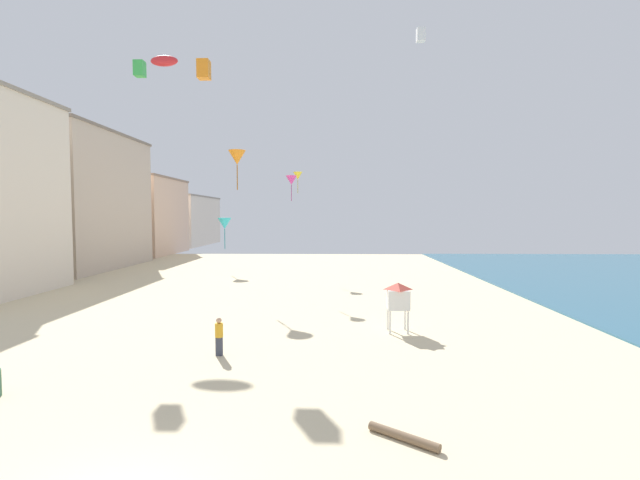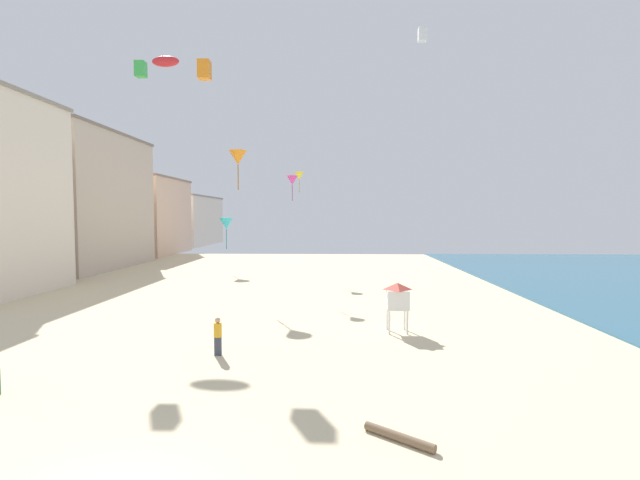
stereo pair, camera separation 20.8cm
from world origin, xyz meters
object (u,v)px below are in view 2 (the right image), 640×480
object	(u,v)px
lifeguard_stand	(397,297)
kite_cyan_delta	(226,223)
kite_flyer	(218,334)
kite_green_box	(141,69)
driftwood_log	(399,437)
kite_white_box	(422,35)
kite_magenta_delta	(292,180)
kite_orange_delta	(238,158)
kite_red_parafoil	(166,61)
kite_orange_box	(204,70)
kite_yellow_delta	(299,176)

from	to	relation	value
lifeguard_stand	kite_cyan_delta	distance (m)	27.79
kite_flyer	kite_green_box	size ratio (longest dim) A/B	1.58
driftwood_log	kite_cyan_delta	distance (m)	37.18
kite_cyan_delta	kite_white_box	size ratio (longest dim) A/B	2.57
lifeguard_stand	kite_magenta_delta	distance (m)	15.76
driftwood_log	kite_orange_delta	distance (m)	25.99
kite_magenta_delta	kite_orange_delta	bearing A→B (deg)	-159.89
kite_flyer	kite_magenta_delta	world-z (taller)	kite_magenta_delta
kite_red_parafoil	kite_green_box	xyz separation A→B (m)	(0.15, -4.88, -2.20)
kite_orange_box	kite_yellow_delta	world-z (taller)	kite_orange_box
kite_magenta_delta	kite_red_parafoil	size ratio (longest dim) A/B	0.92
driftwood_log	kite_green_box	xyz separation A→B (m)	(-14.93, 18.61, 15.79)
driftwood_log	kite_green_box	world-z (taller)	kite_green_box
kite_magenta_delta	kite_white_box	world-z (taller)	kite_white_box
driftwood_log	kite_white_box	bearing A→B (deg)	78.34
kite_cyan_delta	kite_magenta_delta	bearing A→B (deg)	-53.58
kite_magenta_delta	kite_red_parafoil	xyz separation A→B (m)	(-9.97, -0.05, 9.34)
kite_white_box	kite_green_box	distance (m)	27.36
driftwood_log	kite_red_parafoil	size ratio (longest dim) A/B	0.94
kite_red_parafoil	lifeguard_stand	bearing A→B (deg)	-36.95
driftwood_log	kite_white_box	distance (m)	41.33
lifeguard_stand	kite_green_box	size ratio (longest dim) A/B	2.46
kite_white_box	kite_yellow_delta	size ratio (longest dim) A/B	0.60
lifeguard_stand	kite_yellow_delta	world-z (taller)	kite_yellow_delta
kite_yellow_delta	kite_green_box	xyz separation A→B (m)	(-9.59, -14.73, 5.91)
driftwood_log	kite_red_parafoil	xyz separation A→B (m)	(-15.08, 23.49, 17.99)
driftwood_log	kite_yellow_delta	distance (m)	35.18
kite_magenta_delta	kite_yellow_delta	xyz separation A→B (m)	(-0.24, 9.80, 1.23)
kite_white_box	kite_yellow_delta	distance (m)	18.39
kite_orange_box	kite_cyan_delta	bearing A→B (deg)	99.57
kite_magenta_delta	kite_green_box	xyz separation A→B (m)	(-9.83, -4.93, 7.14)
kite_orange_box	kite_white_box	distance (m)	24.42
kite_red_parafoil	kite_green_box	distance (m)	5.35
driftwood_log	kite_orange_delta	bearing A→B (deg)	112.41
kite_cyan_delta	kite_green_box	world-z (taller)	kite_green_box
kite_orange_box	lifeguard_stand	bearing A→B (deg)	-30.15
lifeguard_stand	kite_orange_box	world-z (taller)	kite_orange_box
driftwood_log	kite_white_box	world-z (taller)	kite_white_box
driftwood_log	kite_cyan_delta	xyz separation A→B (m)	(-13.14, 34.42, 5.03)
kite_magenta_delta	kite_orange_delta	xyz separation A→B (m)	(-3.99, -1.46, 1.60)
kite_yellow_delta	kite_cyan_delta	bearing A→B (deg)	172.10
kite_yellow_delta	kite_orange_box	bearing A→B (deg)	-107.96
kite_cyan_delta	kite_green_box	distance (m)	19.21
kite_green_box	kite_yellow_delta	bearing A→B (deg)	56.94
driftwood_log	kite_orange_box	xyz separation A→B (m)	(-10.35, 17.90, 15.48)
kite_magenta_delta	kite_green_box	bearing A→B (deg)	-153.37
driftwood_log	kite_orange_delta	size ratio (longest dim) A/B	0.68
driftwood_log	kite_yellow_delta	bearing A→B (deg)	99.11
kite_white_box	kite_orange_delta	distance (m)	23.61
driftwood_log	kite_orange_delta	world-z (taller)	kite_orange_delta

